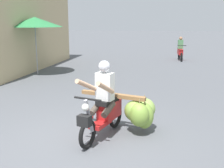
# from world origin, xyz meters

# --- Properties ---
(ground_plane) EXTENTS (120.00, 120.00, 0.00)m
(ground_plane) POSITION_xyz_m (0.00, 0.00, 0.00)
(ground_plane) COLOR #56595E
(motorbike_main_loaded) EXTENTS (1.71, 1.72, 1.58)m
(motorbike_main_loaded) POSITION_xyz_m (0.71, 0.54, 0.55)
(motorbike_main_loaded) COLOR black
(motorbike_main_loaded) RESTS_ON ground
(motorbike_distant_ahead_left) EXTENTS (0.50, 1.62, 1.40)m
(motorbike_distant_ahead_left) POSITION_xyz_m (2.29, 12.47, 0.57)
(motorbike_distant_ahead_left) COLOR black
(motorbike_distant_ahead_left) RESTS_ON ground
(shopfront_building) EXTENTS (4.08, 8.35, 4.15)m
(shopfront_building) POSITION_xyz_m (-6.54, 7.76, 2.07)
(shopfront_building) COLOR tan
(shopfront_building) RESTS_ON ground
(market_umbrella_near_shop) EXTENTS (2.37, 2.37, 2.50)m
(market_umbrella_near_shop) POSITION_xyz_m (-4.11, 6.54, 2.28)
(market_umbrella_near_shop) COLOR #99999E
(market_umbrella_near_shop) RESTS_ON ground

